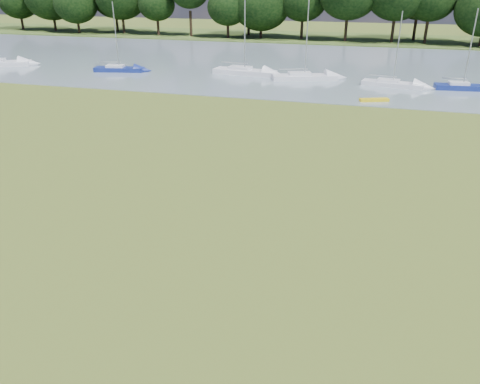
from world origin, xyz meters
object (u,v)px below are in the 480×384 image
(kayak, at_px, (374,100))
(sailboat_1, at_px, (462,85))
(sailboat_0, at_px, (119,68))
(sailboat_7, at_px, (244,70))
(sailboat_6, at_px, (304,75))
(sailboat_4, at_px, (392,82))

(kayak, distance_m, sailboat_1, 11.00)
(sailboat_0, bearing_deg, sailboat_7, -2.79)
(kayak, xyz_separation_m, sailboat_6, (-7.56, 8.16, 0.33))
(sailboat_4, bearing_deg, kayak, -92.25)
(sailboat_4, distance_m, sailboat_6, 9.22)
(sailboat_1, xyz_separation_m, sailboat_4, (-6.60, -0.21, -0.07))
(kayak, xyz_separation_m, sailboat_0, (-29.33, 7.10, 0.33))
(kayak, height_order, sailboat_1, sailboat_1)
(kayak, bearing_deg, sailboat_0, 145.28)
(sailboat_1, height_order, sailboat_6, sailboat_6)
(sailboat_4, height_order, sailboat_7, sailboat_7)
(sailboat_0, relative_size, sailboat_7, 0.77)
(sailboat_0, xyz_separation_m, sailboat_4, (30.94, 0.01, -0.06))
(kayak, relative_size, sailboat_7, 0.26)
(sailboat_0, distance_m, sailboat_4, 30.94)
(sailboat_0, xyz_separation_m, sailboat_1, (37.54, 0.21, 0.01))
(kayak, relative_size, sailboat_1, 0.35)
(sailboat_4, bearing_deg, sailboat_7, -177.16)
(sailboat_7, bearing_deg, sailboat_4, -0.88)
(kayak, height_order, sailboat_4, sailboat_4)
(kayak, bearing_deg, sailboat_1, 20.56)
(sailboat_6, bearing_deg, sailboat_0, 163.95)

